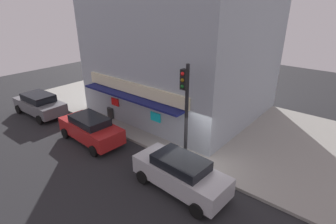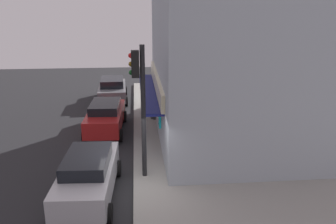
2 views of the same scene
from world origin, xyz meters
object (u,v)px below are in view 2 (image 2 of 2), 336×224
parked_car_silver (88,175)px  parked_car_grey (112,89)px  traffic_light (140,95)px  trash_can (155,112)px  potted_plant_by_doorway (177,140)px  parked_car_red (106,116)px  potted_plant_by_window (181,112)px  pedestrian (171,117)px

parked_car_silver → parked_car_grey: bearing=179.7°
traffic_light → trash_can: 7.67m
potted_plant_by_doorway → parked_car_grey: (-9.65, -3.44, 0.13)m
traffic_light → parked_car_silver: (1.18, -1.88, -2.53)m
potted_plant_by_doorway → parked_car_grey: 10.24m
parked_car_red → traffic_light: bearing=17.9°
trash_can → potted_plant_by_window: size_ratio=0.79×
parked_car_silver → parked_car_red: parked_car_silver is taller
traffic_light → parked_car_grey: traffic_light is taller
traffic_light → pedestrian: 4.95m
potted_plant_by_doorway → trash_can: bearing=-171.4°
pedestrian → potted_plant_by_doorway: size_ratio=1.91×
pedestrian → parked_car_grey: bearing=-156.6°
parked_car_grey → parked_car_red: bearing=0.1°
parked_car_silver → parked_car_grey: parked_car_silver is taller
trash_can → parked_car_silver: size_ratio=0.17×
potted_plant_by_window → parked_car_red: (0.92, -4.18, 0.15)m
parked_car_silver → traffic_light: bearing=122.1°
potted_plant_by_doorway → pedestrian: bearing=-177.0°
potted_plant_by_window → parked_car_red: parked_car_red is taller
pedestrian → potted_plant_by_window: 2.53m
traffic_light → pedestrian: (-4.15, 1.53, -2.23)m
trash_can → parked_car_silver: (8.24, -2.77, 0.31)m
parked_car_red → parked_car_grey: (-6.28, -0.01, -0.01)m
parked_car_silver → parked_car_grey: size_ratio=1.02×
potted_plant_by_window → parked_car_grey: 6.81m
parked_car_red → pedestrian: bearing=66.9°
parked_car_red → trash_can: bearing=119.1°
potted_plant_by_window → parked_car_silver: size_ratio=0.22×
trash_can → parked_car_silver: 8.70m
trash_can → parked_car_silver: bearing=-18.6°
trash_can → pedestrian: size_ratio=0.42×
pedestrian → parked_car_silver: bearing=-32.6°
parked_car_silver → trash_can: bearing=161.4°
potted_plant_by_window → parked_car_red: size_ratio=0.22×
traffic_light → pedestrian: bearing=159.8°
pedestrian → parked_car_grey: 8.40m
pedestrian → potted_plant_by_window: size_ratio=1.86×
traffic_light → parked_car_silver: 3.36m
traffic_light → potted_plant_by_doorway: bearing=143.4°
trash_can → potted_plant_by_window: potted_plant_by_window is taller
trash_can → parked_car_silver: parked_car_silver is taller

